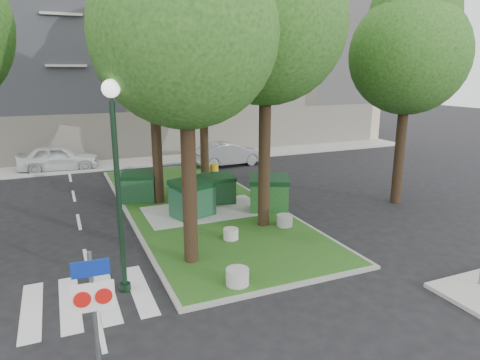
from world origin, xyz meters
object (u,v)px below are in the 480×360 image
car_silver (228,154)px  litter_bin (214,171)px  tree_street_right (410,43)px  dumpster_d (269,193)px  bollard_right (284,220)px  bollard_left (237,277)px  dumpster_c (218,189)px  street_lamp (116,164)px  tree_median_near_left (187,15)px  bollard_mid (231,234)px  tree_median_mid (154,43)px  traffic_sign_pole (93,299)px  tree_median_far (203,20)px  car_white (58,158)px  dumpster_b (192,198)px  tree_median_near_right (268,7)px  dumpster_a (139,187)px

car_silver → litter_bin: bearing=142.1°
tree_street_right → dumpster_d: 8.69m
litter_bin → bollard_right: bearing=-91.0°
bollard_left → car_silver: size_ratio=0.14×
tree_street_right → dumpster_c: (-7.67, 2.80, -6.23)m
bollard_left → street_lamp: (-2.87, 1.12, 3.20)m
tree_median_near_left → bollard_mid: 7.29m
bollard_mid → tree_median_mid: bearing=102.5°
traffic_sign_pole → bollard_left: bearing=32.3°
tree_median_mid → car_silver: (5.87, 6.44, -6.23)m
tree_median_mid → bollard_mid: tree_median_mid is taller
tree_median_far → traffic_sign_pole: size_ratio=4.53×
bollard_mid → street_lamp: street_lamp is taller
bollard_right → car_white: 16.14m
bollard_right → litter_bin: litter_bin is taller
tree_median_mid → litter_bin: (3.71, 3.13, -6.46)m
tree_median_mid → dumpster_d: (3.91, -3.05, -6.13)m
bollard_left → bollard_mid: (1.09, 3.14, -0.04)m
litter_bin → dumpster_c: bearing=-107.7°
litter_bin → car_white: size_ratio=0.17×
tree_median_mid → car_white: 11.80m
dumpster_c → bollard_left: dumpster_c is taller
dumpster_c → street_lamp: bearing=-124.1°
bollard_right → dumpster_b: bearing=138.1°
tree_median_near_left → litter_bin: (4.21, 9.63, -6.80)m
tree_median_near_right → street_lamp: bearing=-152.9°
street_lamp → car_white: 16.91m
street_lamp → dumpster_b: bearing=55.0°
tree_median_near_left → street_lamp: size_ratio=1.86×
tree_street_right → bollard_left: tree_street_right is taller
bollard_right → car_white: car_white is taller
dumpster_c → bollard_right: 4.03m
bollard_left → bollard_right: 4.95m
tree_median_near_right → litter_bin: 10.70m
tree_median_far → tree_median_near_left: bearing=-111.3°
tree_median_near_right → bollard_mid: bearing=-152.9°
dumpster_a → dumpster_b: size_ratio=0.90×
car_white → tree_median_mid: bearing=-151.4°
tree_median_near_left → dumpster_d: size_ratio=5.36×
bollard_right → dumpster_a: bearing=128.8°
tree_median_near_left → tree_street_right: size_ratio=1.05×
tree_median_near_right → tree_median_far: size_ratio=0.96×
tree_median_mid → street_lamp: 8.65m
tree_median_near_right → traffic_sign_pole: tree_median_near_right is taller
dumpster_c → traffic_sign_pole: bearing=-117.4°
dumpster_a → dumpster_c: 3.63m
bollard_right → traffic_sign_pole: (-7.33, -5.70, 1.35)m
tree_median_mid → bollard_left: size_ratio=15.57×
tree_median_near_left → bollard_mid: tree_median_near_left is taller
street_lamp → car_silver: (8.63, 13.88, -2.80)m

